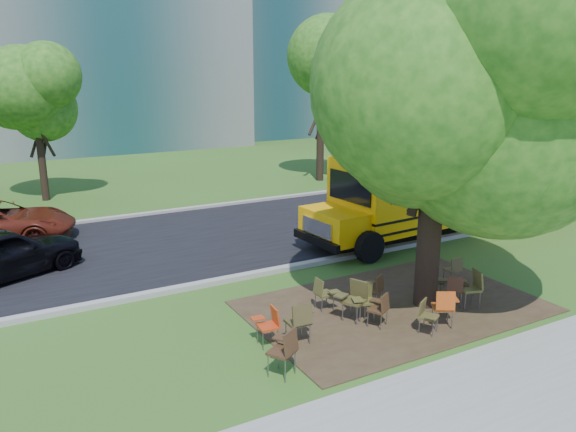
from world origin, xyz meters
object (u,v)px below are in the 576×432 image
chair_4 (445,304)px  chair_8 (269,322)px  main_tree (439,84)px  chair_12 (434,278)px  chair_5 (427,314)px  chair_13 (454,267)px  chair_7 (456,287)px  school_bus (461,182)px  chair_3 (364,297)px  chair_6 (471,284)px  chair_9 (354,296)px  chair_10 (323,291)px  black_car (1,254)px  chair_0 (285,347)px  chair_1 (300,318)px  chair_2 (380,306)px  chair_11 (375,287)px

chair_4 → chair_8: (-3.76, 1.18, -0.04)m
main_tree → chair_12: (0.57, 0.31, -4.77)m
chair_5 → chair_8: bearing=-49.1°
chair_5 → chair_13: chair_5 is taller
chair_7 → chair_12: (-0.01, 0.73, -0.00)m
school_bus → chair_8: bearing=-159.3°
chair_3 → chair_6: 2.75m
school_bus → chair_6: bearing=-137.5°
chair_7 → chair_8: (-4.83, 0.46, 0.02)m
school_bus → chair_9: size_ratio=12.53×
chair_9 → chair_13: size_ratio=1.24×
chair_9 → chair_10: bearing=-0.6°
chair_3 → chair_10: size_ratio=1.07×
chair_9 → black_car: bearing=20.6°
chair_0 → black_car: bearing=87.1°
chair_1 → chair_4: bearing=-12.8°
chair_1 → chair_10: bearing=44.4°
chair_9 → chair_7: bearing=-127.0°
main_tree → chair_3: 5.05m
chair_1 → chair_10: size_ratio=1.17×
chair_4 → chair_8: size_ratio=1.08×
chair_9 → chair_2: bearing=-177.9°
chair_0 → chair_9: (2.54, 1.34, -0.00)m
chair_0 → chair_12: chair_0 is taller
school_bus → chair_11: size_ratio=14.28×
chair_4 → chair_7: 1.29m
chair_2 → chair_1: bearing=146.9°
chair_5 → chair_1: bearing=-47.4°
school_bus → chair_5: bearing=-143.9°
chair_1 → chair_11: chair_1 is taller
school_bus → chair_2: 9.36m
main_tree → black_car: (-8.89, 6.99, -4.54)m
chair_2 → chair_7: size_ratio=1.00×
chair_0 → chair_8: chair_0 is taller
chair_2 → chair_9: bearing=88.3°
school_bus → black_car: 15.06m
chair_11 → chair_10: bearing=130.9°
chair_9 → chair_12: size_ratio=1.18×
chair_11 → chair_6: bearing=-59.7°
chair_12 → chair_13: 1.14m
chair_7 → chair_4: bearing=-99.0°
school_bus → chair_7: (-5.39, -5.20, -1.16)m
chair_10 → chair_3: bearing=37.2°
main_tree → chair_11: size_ratio=10.64×
chair_1 → chair_10: 1.79m
chair_0 → chair_4: 4.07m
chair_4 → black_car: black_car is taller
school_bus → chair_13: size_ratio=15.52×
chair_9 → chair_10: size_ratio=1.17×
chair_6 → black_car: (-9.77, 7.60, 0.14)m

